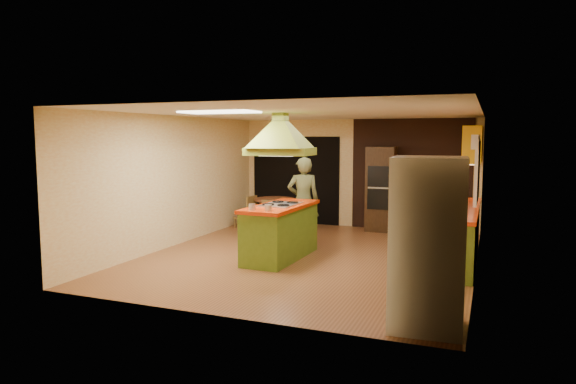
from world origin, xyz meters
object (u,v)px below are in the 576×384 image
at_px(wall_oven, 381,189).
at_px(canister_large, 460,194).
at_px(refrigerator, 428,244).
at_px(kitchen_island, 280,231).
at_px(man, 303,201).
at_px(dining_table, 275,208).

relative_size(wall_oven, canister_large, 8.20).
relative_size(refrigerator, wall_oven, 1.00).
bearing_deg(kitchen_island, wall_oven, 73.47).
bearing_deg(canister_large, man, -168.29).
relative_size(kitchen_island, canister_large, 8.27).
height_order(man, canister_large, man).
distance_m(man, dining_table, 1.79).
xyz_separation_m(refrigerator, wall_oven, (-1.65, 5.68, -0.00)).
height_order(refrigerator, canister_large, refrigerator).
bearing_deg(kitchen_island, refrigerator, -39.72).
height_order(man, wall_oven, wall_oven).
relative_size(kitchen_island, wall_oven, 1.01).
height_order(kitchen_island, wall_oven, wall_oven).
bearing_deg(kitchen_island, canister_large, 35.46).
xyz_separation_m(kitchen_island, man, (-0.05, 1.29, 0.38)).
bearing_deg(canister_large, wall_oven, 141.77).
bearing_deg(wall_oven, dining_table, -165.51).
height_order(kitchen_island, dining_table, kitchen_island).
bearing_deg(refrigerator, kitchen_island, 134.67).
bearing_deg(man, refrigerator, 102.56).
relative_size(man, dining_table, 1.84).
distance_m(refrigerator, dining_table, 6.40).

